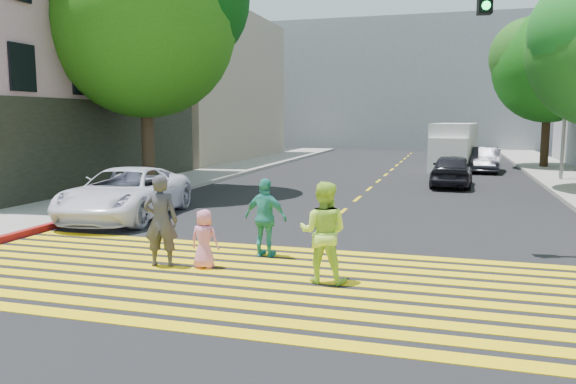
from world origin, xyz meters
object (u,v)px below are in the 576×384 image
at_px(tree_left, 147,15).
at_px(white_sedan, 126,193).
at_px(pedestrian_child, 204,239).
at_px(pedestrian_extra, 266,218).
at_px(dark_car_near, 452,170).
at_px(tree_right_far, 551,61).
at_px(white_van, 453,148).
at_px(dark_car_parked, 486,160).
at_px(pedestrian_woman, 323,232).
at_px(silver_car, 455,153).
at_px(pedestrian_man, 161,221).

bearing_deg(tree_left, white_sedan, -67.82).
xyz_separation_m(pedestrian_child, white_sedan, (-4.54, 4.44, 0.15)).
xyz_separation_m(pedestrian_extra, dark_car_near, (3.76, 13.79, -0.13)).
distance_m(tree_right_far, white_van, 7.37).
height_order(pedestrian_child, white_sedan, white_sedan).
bearing_deg(dark_car_parked, white_sedan, -116.09).
relative_size(tree_left, pedestrian_child, 8.59).
xyz_separation_m(pedestrian_child, pedestrian_extra, (0.85, 1.22, 0.25)).
xyz_separation_m(white_sedan, dark_car_near, (9.16, 10.57, -0.03)).
bearing_deg(pedestrian_child, white_van, -99.32).
xyz_separation_m(tree_right_far, pedestrian_woman, (-7.32, -25.38, -5.17)).
xyz_separation_m(dark_car_parked, white_van, (-1.72, 0.62, 0.57)).
distance_m(tree_right_far, silver_car, 7.90).
relative_size(pedestrian_extra, dark_car_near, 0.40).
relative_size(dark_car_near, silver_car, 0.92).
relative_size(tree_right_far, pedestrian_extra, 5.40).
height_order(pedestrian_woman, white_sedan, pedestrian_woman).
relative_size(pedestrian_man, dark_car_parked, 0.45).
bearing_deg(tree_left, pedestrian_woman, -47.31).
height_order(pedestrian_woman, pedestrian_child, pedestrian_woman).
bearing_deg(tree_left, tree_right_far, 43.49).
bearing_deg(white_sedan, dark_car_near, 42.12).
bearing_deg(pedestrian_extra, silver_car, -88.04).
distance_m(pedestrian_child, silver_car, 28.45).
relative_size(pedestrian_woman, dark_car_near, 0.44).
distance_m(pedestrian_man, silver_car, 28.72).
relative_size(tree_left, dark_car_parked, 2.46).
height_order(pedestrian_man, pedestrian_woman, pedestrian_man).
height_order(pedestrian_man, white_van, white_van).
distance_m(white_sedan, dark_car_near, 13.99).
distance_m(pedestrian_extra, dark_car_parked, 21.76).
distance_m(tree_left, white_sedan, 8.18).
bearing_deg(pedestrian_child, pedestrian_man, 9.58).
bearing_deg(tree_right_far, tree_left, -136.51).
bearing_deg(white_sedan, pedestrian_woman, -40.94).
height_order(pedestrian_man, pedestrian_extra, pedestrian_man).
distance_m(pedestrian_man, dark_car_near, 16.09).
xyz_separation_m(pedestrian_woman, white_sedan, (-6.97, 4.70, -0.17)).
relative_size(tree_right_far, dark_car_parked, 2.21).
bearing_deg(white_van, white_sedan, -109.49).
height_order(dark_car_near, dark_car_parked, dark_car_near).
relative_size(pedestrian_woman, silver_car, 0.40).
relative_size(tree_left, white_sedan, 1.89).
height_order(tree_left, pedestrian_extra, tree_left).
bearing_deg(tree_left, dark_car_parked, 44.30).
distance_m(silver_car, white_van, 5.18).
height_order(silver_car, white_van, white_van).
xyz_separation_m(tree_right_far, dark_car_parked, (-3.38, -2.85, -5.41)).
height_order(pedestrian_child, white_van, white_van).
relative_size(pedestrian_man, pedestrian_woman, 1.01).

